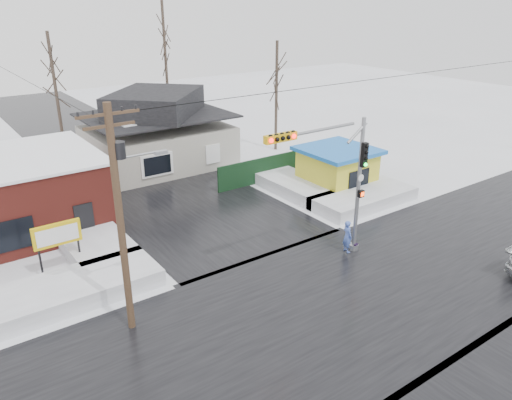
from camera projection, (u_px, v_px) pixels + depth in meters
ground at (338, 301)px, 21.62m from camera, size 120.00×120.00×0.00m
road_ns at (338, 301)px, 21.62m from camera, size 10.00×120.00×0.02m
road_ew at (338, 301)px, 21.62m from camera, size 120.00×10.00×0.02m
snowbank_nw at (78, 288)px, 21.89m from camera, size 7.00×3.00×0.80m
snowbank_ne at (363, 198)px, 31.59m from camera, size 7.00×3.00×0.80m
snowbank_nside_w at (87, 235)px, 26.73m from camera, size 3.00×8.00×0.80m
snowbank_nside_e at (289, 182)px, 34.27m from camera, size 3.00×8.00×0.80m
traffic_signal at (337, 173)px, 23.45m from camera, size 6.05×0.68×7.00m
utility_pole at (121, 209)px, 18.05m from camera, size 3.15×0.44×9.00m
marquee_sign at (57, 236)px, 23.19m from camera, size 2.20×0.21×2.55m
house at (157, 132)px, 38.26m from camera, size 10.40×8.40×5.76m
kiosk at (337, 168)px, 33.71m from camera, size 4.60×4.60×2.88m
fence at (266, 169)px, 35.32m from camera, size 8.00×0.12×1.80m
tree_far_left at (51, 61)px, 36.02m from camera, size 3.00×3.00×10.00m
tree_far_mid at (164, 31)px, 42.31m from camera, size 3.00×3.00×12.00m
tree_far_right at (277, 64)px, 40.43m from camera, size 3.00×3.00×9.00m
pedestrian at (347, 237)px, 25.49m from camera, size 0.53×0.70×1.72m
shopping_bag at (356, 247)px, 25.90m from camera, size 0.30×0.19×0.35m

